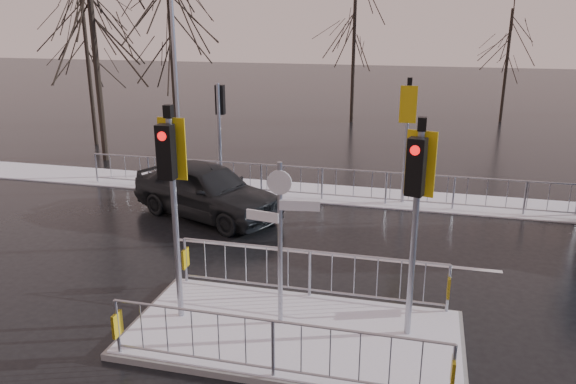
# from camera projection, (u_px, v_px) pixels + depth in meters

# --- Properties ---
(ground) EXTENTS (120.00, 120.00, 0.00)m
(ground) POSITION_uv_depth(u_px,v_px,m) (294.00, 337.00, 10.20)
(ground) COLOR black
(ground) RESTS_ON ground
(snow_verge) EXTENTS (30.00, 2.00, 0.04)m
(snow_verge) POSITION_uv_depth(u_px,v_px,m) (356.00, 196.00, 18.16)
(snow_verge) COLOR white
(snow_verge) RESTS_ON ground
(lane_markings) EXTENTS (8.00, 11.38, 0.01)m
(lane_markings) POSITION_uv_depth(u_px,v_px,m) (289.00, 347.00, 9.89)
(lane_markings) COLOR silver
(lane_markings) RESTS_ON ground
(traffic_island) EXTENTS (6.00, 3.04, 4.15)m
(traffic_island) POSITION_uv_depth(u_px,v_px,m) (293.00, 318.00, 10.10)
(traffic_island) COLOR slate
(traffic_island) RESTS_ON ground
(far_kerb_fixtures) EXTENTS (18.00, 0.65, 3.83)m
(far_kerb_fixtures) POSITION_uv_depth(u_px,v_px,m) (364.00, 171.00, 17.32)
(far_kerb_fixtures) COLOR #989CA6
(far_kerb_fixtures) RESTS_ON ground
(car_far_lane) EXTENTS (5.07, 3.54, 1.60)m
(car_far_lane) POSITION_uv_depth(u_px,v_px,m) (207.00, 190.00, 16.16)
(car_far_lane) COLOR black
(car_far_lane) RESTS_ON ground
(tree_near_a) EXTENTS (4.75, 4.75, 8.97)m
(tree_near_a) POSITION_uv_depth(u_px,v_px,m) (90.00, 1.00, 20.99)
(tree_near_a) COLOR black
(tree_near_a) RESTS_ON ground
(tree_near_b) EXTENTS (4.00, 4.00, 7.55)m
(tree_near_b) POSITION_uv_depth(u_px,v_px,m) (171.00, 28.00, 22.08)
(tree_near_b) COLOR black
(tree_near_b) RESTS_ON ground
(tree_near_c) EXTENTS (3.50, 3.50, 6.61)m
(tree_near_c) POSITION_uv_depth(u_px,v_px,m) (86.00, 42.00, 24.24)
(tree_near_c) COLOR black
(tree_near_c) RESTS_ON ground
(tree_far_a) EXTENTS (3.75, 3.75, 7.08)m
(tree_far_a) POSITION_uv_depth(u_px,v_px,m) (354.00, 31.00, 29.58)
(tree_far_a) COLOR black
(tree_far_a) RESTS_ON ground
(tree_far_b) EXTENTS (3.25, 3.25, 6.14)m
(tree_far_b) POSITION_uv_depth(u_px,v_px,m) (509.00, 44.00, 29.77)
(tree_far_b) COLOR black
(tree_far_b) RESTS_ON ground
(street_lamp_left) EXTENTS (1.25, 0.18, 8.20)m
(street_lamp_left) POSITION_uv_depth(u_px,v_px,m) (176.00, 50.00, 19.14)
(street_lamp_left) COLOR #989CA6
(street_lamp_left) RESTS_ON ground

